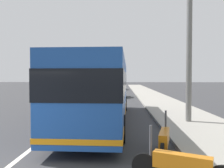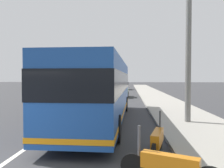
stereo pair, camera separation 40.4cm
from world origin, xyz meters
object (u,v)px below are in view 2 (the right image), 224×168
at_px(motorcycle_mid_row, 169,167).
at_px(car_side_street, 120,91).
at_px(utility_pole, 188,41).
at_px(motorcycle_far_end, 157,140).
at_px(coach_bus, 101,88).
at_px(car_oncoming, 124,86).

distance_m(motorcycle_mid_row, car_side_street, 22.50).
relative_size(motorcycle_mid_row, car_side_street, 0.51).
distance_m(motorcycle_mid_row, utility_pole, 8.00).
xyz_separation_m(motorcycle_mid_row, motorcycle_far_end, (2.02, -0.01, 0.00)).
xyz_separation_m(coach_bus, motorcycle_far_end, (-5.22, -2.30, -1.28)).
bearing_deg(utility_pole, motorcycle_far_end, 156.92).
bearing_deg(coach_bus, motorcycle_far_end, -154.77).
xyz_separation_m(car_side_street, car_oncoming, (16.86, -0.16, -0.02)).
bearing_deg(motorcycle_far_end, utility_pole, -9.23).
bearing_deg(car_side_street, motorcycle_mid_row, -172.14).
bearing_deg(coach_bus, car_oncoming, 0.47).
bearing_deg(utility_pole, motorcycle_mid_row, 163.22).
relative_size(motorcycle_mid_row, car_oncoming, 0.47).
xyz_separation_m(coach_bus, car_side_street, (15.18, -0.39, -1.05)).
relative_size(motorcycle_far_end, car_oncoming, 0.50).
xyz_separation_m(motorcycle_mid_row, car_side_street, (22.42, 1.91, 0.24)).
xyz_separation_m(coach_bus, motorcycle_mid_row, (-7.24, -2.29, -1.29)).
bearing_deg(motorcycle_mid_row, coach_bus, -47.80).
bearing_deg(car_oncoming, motorcycle_far_end, -179.95).
relative_size(car_side_street, car_oncoming, 0.94).
distance_m(car_side_street, car_oncoming, 16.86).
bearing_deg(utility_pole, car_oncoming, 6.70).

